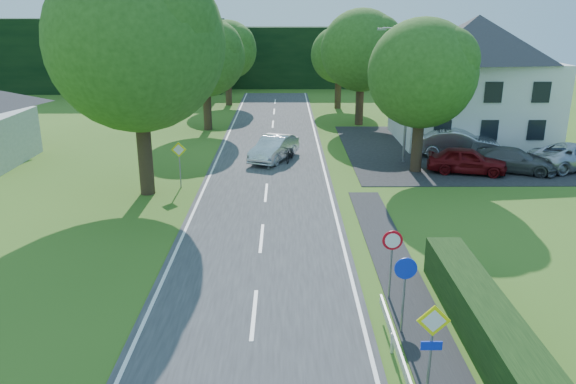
{
  "coord_description": "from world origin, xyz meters",
  "views": [
    {
      "loc": [
        0.94,
        -3.14,
        8.86
      ],
      "look_at": [
        1.09,
        19.65,
        1.47
      ],
      "focal_mm": 35.0,
      "sensor_mm": 36.0,
      "label": 1
    }
  ],
  "objects_px": {
    "streetlight": "(405,89)",
    "parked_car_silver_b": "(575,156)",
    "parked_car_grey": "(513,160)",
    "parasol": "(434,131)",
    "moving_car": "(274,148)",
    "motorcycle": "(290,153)",
    "parked_car_silver_a": "(457,143)",
    "parked_car_red": "(467,160)"
  },
  "relations": [
    {
      "from": "streetlight",
      "to": "parked_car_silver_b",
      "type": "height_order",
      "value": "streetlight"
    },
    {
      "from": "parked_car_grey",
      "to": "parasol",
      "type": "bearing_deg",
      "value": 44.15
    },
    {
      "from": "moving_car",
      "to": "parked_car_grey",
      "type": "relative_size",
      "value": 0.97
    },
    {
      "from": "motorcycle",
      "to": "parked_car_silver_b",
      "type": "height_order",
      "value": "parked_car_silver_b"
    },
    {
      "from": "parked_car_silver_a",
      "to": "parked_car_grey",
      "type": "distance_m",
      "value": 4.17
    },
    {
      "from": "parked_car_silver_a",
      "to": "parked_car_silver_b",
      "type": "xyz_separation_m",
      "value": [
        6.0,
        -2.91,
        -0.11
      ]
    },
    {
      "from": "motorcycle",
      "to": "streetlight",
      "type": "bearing_deg",
      "value": 10.59
    },
    {
      "from": "moving_car",
      "to": "parked_car_red",
      "type": "distance_m",
      "value": 11.37
    },
    {
      "from": "parked_car_red",
      "to": "parked_car_grey",
      "type": "bearing_deg",
      "value": -69.7
    },
    {
      "from": "moving_car",
      "to": "parked_car_silver_b",
      "type": "distance_m",
      "value": 17.68
    },
    {
      "from": "parked_car_red",
      "to": "moving_car",
      "type": "bearing_deg",
      "value": 89.02
    },
    {
      "from": "motorcycle",
      "to": "parked_car_grey",
      "type": "height_order",
      "value": "parked_car_grey"
    },
    {
      "from": "streetlight",
      "to": "parked_car_grey",
      "type": "xyz_separation_m",
      "value": [
        5.98,
        -2.17,
        -3.75
      ]
    },
    {
      "from": "parked_car_red",
      "to": "parked_car_silver_b",
      "type": "bearing_deg",
      "value": -67.57
    },
    {
      "from": "streetlight",
      "to": "parked_car_red",
      "type": "height_order",
      "value": "streetlight"
    },
    {
      "from": "streetlight",
      "to": "moving_car",
      "type": "xyz_separation_m",
      "value": [
        -7.76,
        0.53,
        -3.68
      ]
    },
    {
      "from": "motorcycle",
      "to": "parasol",
      "type": "xyz_separation_m",
      "value": [
        9.97,
        4.65,
        0.41
      ]
    },
    {
      "from": "parked_car_silver_a",
      "to": "parasol",
      "type": "xyz_separation_m",
      "value": [
        -0.61,
        3.52,
        0.04
      ]
    },
    {
      "from": "parked_car_silver_a",
      "to": "parasol",
      "type": "distance_m",
      "value": 3.57
    },
    {
      "from": "streetlight",
      "to": "motorcycle",
      "type": "height_order",
      "value": "streetlight"
    },
    {
      "from": "parked_car_silver_a",
      "to": "parked_car_grey",
      "type": "bearing_deg",
      "value": -137.86
    },
    {
      "from": "motorcycle",
      "to": "parked_car_grey",
      "type": "xyz_separation_m",
      "value": [
        12.74,
        -2.43,
        0.19
      ]
    },
    {
      "from": "streetlight",
      "to": "motorcycle",
      "type": "xyz_separation_m",
      "value": [
        -6.77,
        0.26,
        -3.94
      ]
    },
    {
      "from": "streetlight",
      "to": "parasol",
      "type": "bearing_deg",
      "value": 56.93
    },
    {
      "from": "parked_car_silver_a",
      "to": "parasol",
      "type": "height_order",
      "value": "parasol"
    },
    {
      "from": "streetlight",
      "to": "moving_car",
      "type": "distance_m",
      "value": 8.61
    },
    {
      "from": "parasol",
      "to": "parked_car_silver_b",
      "type": "bearing_deg",
      "value": -44.23
    },
    {
      "from": "motorcycle",
      "to": "moving_car",
      "type": "bearing_deg",
      "value": 177.55
    },
    {
      "from": "parked_car_red",
      "to": "parked_car_silver_a",
      "type": "bearing_deg",
      "value": 5.47
    },
    {
      "from": "parked_car_grey",
      "to": "parked_car_silver_b",
      "type": "distance_m",
      "value": 3.88
    },
    {
      "from": "parasol",
      "to": "parked_car_grey",
      "type": "bearing_deg",
      "value": -68.6
    },
    {
      "from": "moving_car",
      "to": "parked_car_red",
      "type": "bearing_deg",
      "value": 7.64
    },
    {
      "from": "parked_car_silver_a",
      "to": "parasol",
      "type": "bearing_deg",
      "value": 20.53
    },
    {
      "from": "parked_car_silver_b",
      "to": "parked_car_grey",
      "type": "bearing_deg",
      "value": 81.28
    },
    {
      "from": "parked_car_red",
      "to": "parked_car_silver_a",
      "type": "distance_m",
      "value": 3.9
    },
    {
      "from": "parked_car_silver_a",
      "to": "parked_car_silver_b",
      "type": "relative_size",
      "value": 0.97
    },
    {
      "from": "parasol",
      "to": "moving_car",
      "type": "bearing_deg",
      "value": -158.21
    },
    {
      "from": "parasol",
      "to": "parked_car_silver_a",
      "type": "bearing_deg",
      "value": -80.25
    },
    {
      "from": "streetlight",
      "to": "parked_car_red",
      "type": "distance_m",
      "value": 5.47
    },
    {
      "from": "parasol",
      "to": "motorcycle",
      "type": "bearing_deg",
      "value": -154.97
    },
    {
      "from": "parked_car_silver_a",
      "to": "parked_car_grey",
      "type": "height_order",
      "value": "parked_car_silver_a"
    },
    {
      "from": "moving_car",
      "to": "motorcycle",
      "type": "distance_m",
      "value": 1.06
    }
  ]
}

